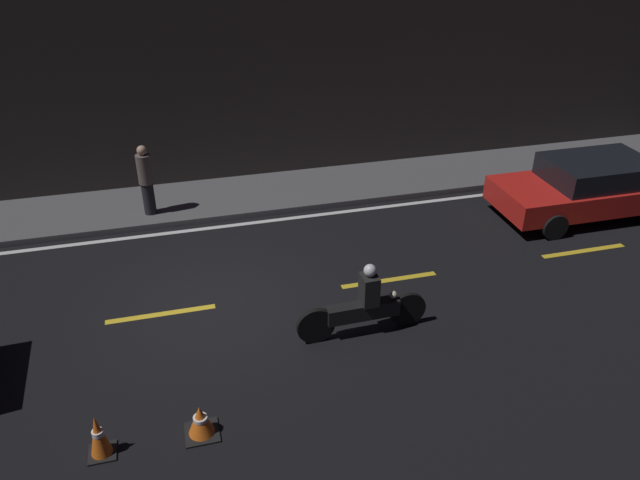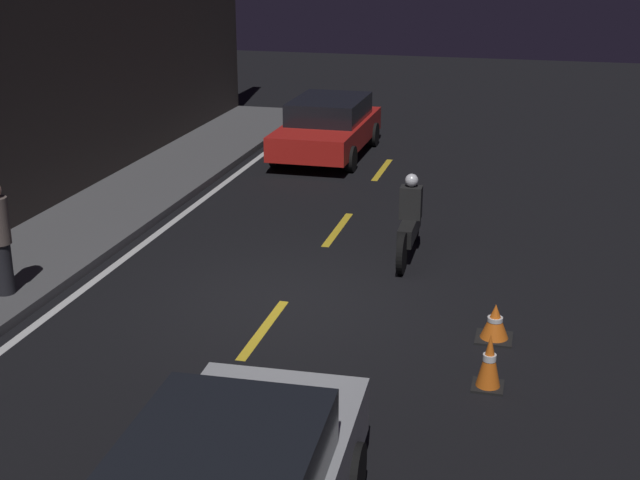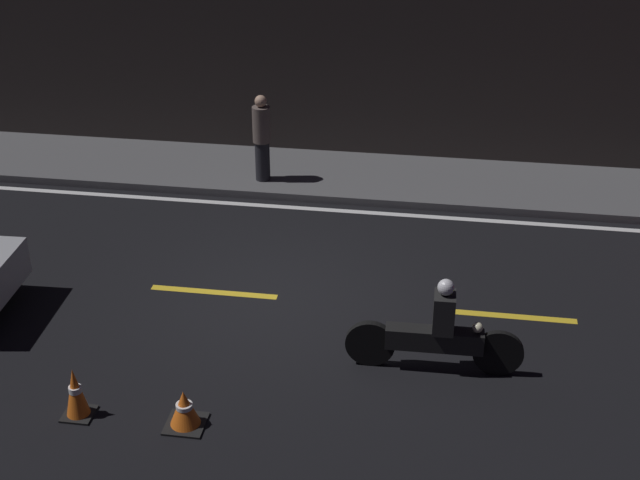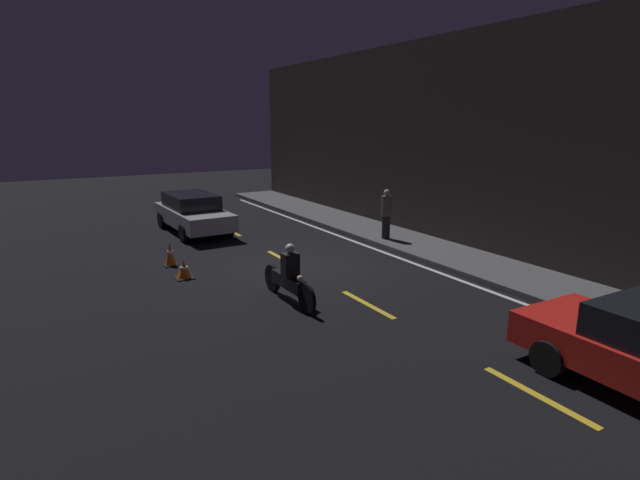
{
  "view_description": "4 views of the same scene",
  "coord_description": "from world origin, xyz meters",
  "px_view_note": "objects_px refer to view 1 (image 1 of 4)",
  "views": [
    {
      "loc": [
        -0.55,
        -9.81,
        6.92
      ],
      "look_at": [
        2.0,
        -0.22,
        1.27
      ],
      "focal_mm": 35.0,
      "sensor_mm": 36.0,
      "label": 1
    },
    {
      "loc": [
        -11.7,
        -3.53,
        5.2
      ],
      "look_at": [
        0.75,
        -0.36,
        0.75
      ],
      "focal_mm": 50.0,
      "sensor_mm": 36.0,
      "label": 2
    },
    {
      "loc": [
        2.41,
        -11.42,
        7.23
      ],
      "look_at": [
        0.72,
        -0.34,
        1.24
      ],
      "focal_mm": 50.0,
      "sensor_mm": 36.0,
      "label": 3
    },
    {
      "loc": [
        12.28,
        -6.32,
        4.1
      ],
      "look_at": [
        1.89,
        -0.33,
        1.22
      ],
      "focal_mm": 28.0,
      "sensor_mm": 36.0,
      "label": 4
    }
  ],
  "objects_px": {
    "motorcycle": "(363,307)",
    "traffic_cone_near": "(98,436)",
    "taxi_red": "(589,186)",
    "traffic_cone_mid": "(201,421)",
    "pedestrian": "(146,180)"
  },
  "relations": [
    {
      "from": "traffic_cone_near",
      "to": "pedestrian",
      "type": "xyz_separation_m",
      "value": [
        0.88,
        7.1,
        0.67
      ]
    },
    {
      "from": "motorcycle",
      "to": "pedestrian",
      "type": "relative_size",
      "value": 1.41
    },
    {
      "from": "traffic_cone_mid",
      "to": "pedestrian",
      "type": "xyz_separation_m",
      "value": [
        -0.51,
        7.09,
        0.77
      ]
    },
    {
      "from": "motorcycle",
      "to": "pedestrian",
      "type": "height_order",
      "value": "pedestrian"
    },
    {
      "from": "taxi_red",
      "to": "traffic_cone_near",
      "type": "bearing_deg",
      "value": 23.32
    },
    {
      "from": "traffic_cone_near",
      "to": "traffic_cone_mid",
      "type": "bearing_deg",
      "value": 0.74
    },
    {
      "from": "motorcycle",
      "to": "traffic_cone_mid",
      "type": "distance_m",
      "value": 3.41
    },
    {
      "from": "pedestrian",
      "to": "traffic_cone_near",
      "type": "bearing_deg",
      "value": -97.02
    },
    {
      "from": "motorcycle",
      "to": "pedestrian",
      "type": "xyz_separation_m",
      "value": [
        -3.49,
        5.46,
        0.44
      ]
    },
    {
      "from": "motorcycle",
      "to": "traffic_cone_near",
      "type": "relative_size",
      "value": 3.38
    },
    {
      "from": "motorcycle",
      "to": "pedestrian",
      "type": "distance_m",
      "value": 6.49
    },
    {
      "from": "motorcycle",
      "to": "traffic_cone_mid",
      "type": "bearing_deg",
      "value": -152.45
    },
    {
      "from": "taxi_red",
      "to": "traffic_cone_mid",
      "type": "bearing_deg",
      "value": 26.15
    },
    {
      "from": "traffic_cone_mid",
      "to": "traffic_cone_near",
      "type": "bearing_deg",
      "value": -179.26
    },
    {
      "from": "motorcycle",
      "to": "traffic_cone_near",
      "type": "bearing_deg",
      "value": -160.45
    }
  ]
}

